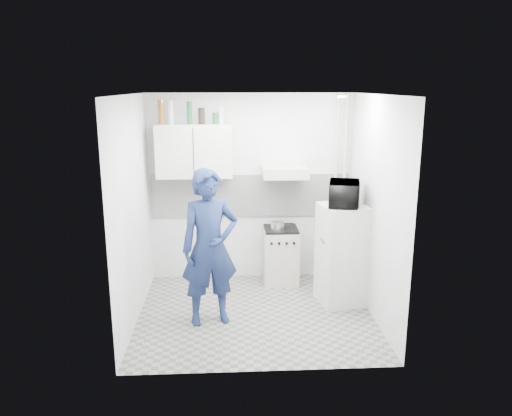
{
  "coord_description": "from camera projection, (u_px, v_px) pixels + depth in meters",
  "views": [
    {
      "loc": [
        -0.3,
        -5.56,
        2.7
      ],
      "look_at": [
        0.03,
        0.3,
        1.25
      ],
      "focal_mm": 35.0,
      "sensor_mm": 36.0,
      "label": 1
    }
  ],
  "objects": [
    {
      "name": "fridge",
      "position": [
        342.0,
        255.0,
        6.24
      ],
      "size": [
        0.62,
        0.62,
        1.27
      ],
      "primitive_type": "cube",
      "rotation": [
        0.0,
        0.0,
        0.2
      ],
      "color": "silver",
      "rests_on": "floor"
    },
    {
      "name": "upper_cabinet",
      "position": [
        194.0,
        151.0,
        6.61
      ],
      "size": [
        1.0,
        0.35,
        0.7
      ],
      "primitive_type": "cube",
      "color": "silver",
      "rests_on": "wall_back"
    },
    {
      "name": "floor",
      "position": [
        255.0,
        314.0,
        6.05
      ],
      "size": [
        2.8,
        2.8,
        0.0
      ],
      "primitive_type": "plane",
      "color": "slate",
      "rests_on": "ground"
    },
    {
      "name": "stove_top",
      "position": [
        281.0,
        229.0,
        6.86
      ],
      "size": [
        0.46,
        0.46,
        0.03
      ],
      "primitive_type": "cube",
      "color": "black",
      "rests_on": "stove"
    },
    {
      "name": "pipe_b",
      "position": [
        335.0,
        188.0,
        6.94
      ],
      "size": [
        0.04,
        0.04,
        2.6
      ],
      "primitive_type": "cylinder",
      "color": "#BDB5AA",
      "rests_on": "floor"
    },
    {
      "name": "microwave",
      "position": [
        344.0,
        194.0,
        6.05
      ],
      "size": [
        0.6,
        0.47,
        0.29
      ],
      "primitive_type": "imported",
      "rotation": [
        0.0,
        0.0,
        1.34
      ],
      "color": "black",
      "rests_on": "fridge"
    },
    {
      "name": "stove",
      "position": [
        281.0,
        256.0,
        6.95
      ],
      "size": [
        0.47,
        0.47,
        0.76
      ],
      "primitive_type": "cube",
      "color": "#BDB5AA",
      "rests_on": "floor"
    },
    {
      "name": "bottle_b",
      "position": [
        170.0,
        113.0,
        6.47
      ],
      "size": [
        0.08,
        0.08,
        0.3
      ],
      "primitive_type": "cylinder",
      "color": "#B2B7BC",
      "rests_on": "upper_cabinet"
    },
    {
      "name": "bottle_e",
      "position": [
        221.0,
        115.0,
        6.51
      ],
      "size": [
        0.06,
        0.06,
        0.24
      ],
      "primitive_type": "cylinder",
      "color": "#B2B7BC",
      "rests_on": "upper_cabinet"
    },
    {
      "name": "backsplash",
      "position": [
        250.0,
        195.0,
        6.96
      ],
      "size": [
        2.74,
        0.03,
        0.6
      ],
      "primitive_type": "cube",
      "color": "white",
      "rests_on": "wall_back"
    },
    {
      "name": "ceiling",
      "position": [
        255.0,
        94.0,
        5.42
      ],
      "size": [
        2.8,
        2.8,
        0.0
      ],
      "primitive_type": "plane",
      "color": "white",
      "rests_on": "wall_back"
    },
    {
      "name": "bottle_d",
      "position": [
        189.0,
        113.0,
        6.48
      ],
      "size": [
        0.07,
        0.07,
        0.29
      ],
      "primitive_type": "cylinder",
      "color": "#144C1E",
      "rests_on": "upper_cabinet"
    },
    {
      "name": "canister_a",
      "position": [
        201.0,
        116.0,
        6.5
      ],
      "size": [
        0.09,
        0.09,
        0.21
      ],
      "primitive_type": "cylinder",
      "color": "black",
      "rests_on": "upper_cabinet"
    },
    {
      "name": "bottle_a",
      "position": [
        161.0,
        112.0,
        6.46
      ],
      "size": [
        0.07,
        0.07,
        0.31
      ],
      "primitive_type": "cylinder",
      "color": "brown",
      "rests_on": "upper_cabinet"
    },
    {
      "name": "wall_back",
      "position": [
        250.0,
        188.0,
        6.95
      ],
      "size": [
        2.8,
        0.0,
        2.8
      ],
      "primitive_type": "plane",
      "rotation": [
        1.57,
        0.0,
        0.0
      ],
      "color": "silver",
      "rests_on": "floor"
    },
    {
      "name": "range_hood",
      "position": [
        285.0,
        172.0,
        6.67
      ],
      "size": [
        0.6,
        0.5,
        0.14
      ],
      "primitive_type": "cube",
      "color": "#BDB5AA",
      "rests_on": "wall_back"
    },
    {
      "name": "person",
      "position": [
        210.0,
        248.0,
        5.66
      ],
      "size": [
        0.75,
        0.58,
        1.81
      ],
      "primitive_type": "imported",
      "rotation": [
        0.0,
        0.0,
        0.25
      ],
      "color": "#18264D",
      "rests_on": "floor"
    },
    {
      "name": "wall_right",
      "position": [
        375.0,
        208.0,
        5.81
      ],
      "size": [
        0.0,
        2.6,
        2.6
      ],
      "primitive_type": "plane",
      "rotation": [
        1.57,
        0.0,
        -1.57
      ],
      "color": "silver",
      "rests_on": "floor"
    },
    {
      "name": "wall_left",
      "position": [
        132.0,
        212.0,
        5.66
      ],
      "size": [
        0.0,
        2.6,
        2.6
      ],
      "primitive_type": "plane",
      "rotation": [
        1.57,
        0.0,
        1.57
      ],
      "color": "silver",
      "rests_on": "floor"
    },
    {
      "name": "canister_b",
      "position": [
        216.0,
        118.0,
        6.52
      ],
      "size": [
        0.08,
        0.08,
        0.15
      ],
      "primitive_type": "cylinder",
      "color": "#144C1E",
      "rests_on": "upper_cabinet"
    },
    {
      "name": "pipe_a",
      "position": [
        344.0,
        188.0,
        6.94
      ],
      "size": [
        0.05,
        0.05,
        2.6
      ],
      "primitive_type": "cylinder",
      "color": "#BDB5AA",
      "rests_on": "floor"
    },
    {
      "name": "saucepan",
      "position": [
        277.0,
        226.0,
        6.79
      ],
      "size": [
        0.18,
        0.18,
        0.1
      ],
      "primitive_type": "cylinder",
      "color": "silver",
      "rests_on": "stove_top"
    },
    {
      "name": "ceiling_spot_fixture",
      "position": [
        342.0,
        97.0,
        5.68
      ],
      "size": [
        0.1,
        0.1,
        0.02
      ],
      "primitive_type": "cylinder",
      "color": "white",
      "rests_on": "ceiling"
    }
  ]
}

